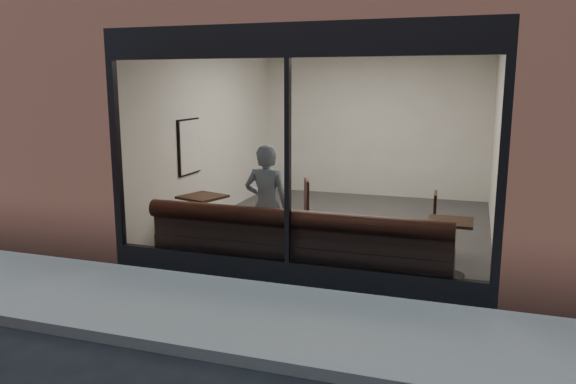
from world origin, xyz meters
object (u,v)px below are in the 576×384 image
(cafe_chair_right, at_px, (420,239))
(person, at_px, (267,205))
(cafe_table_left, at_px, (202,197))
(banquette, at_px, (297,258))
(cafe_chair_left, at_px, (295,222))
(cafe_table_right, at_px, (451,222))

(cafe_chair_right, bearing_deg, person, 26.13)
(person, relative_size, cafe_table_left, 2.77)
(banquette, distance_m, person, 0.87)
(person, height_order, cafe_chair_left, person)
(person, relative_size, cafe_table_right, 2.99)
(cafe_chair_right, bearing_deg, cafe_table_left, 4.14)
(banquette, height_order, cafe_table_left, cafe_table_left)
(cafe_table_right, xyz_separation_m, cafe_chair_right, (-0.44, 0.82, -0.50))
(person, distance_m, cafe_table_right, 2.46)
(cafe_chair_left, bearing_deg, cafe_table_right, 131.12)
(cafe_table_right, distance_m, cafe_chair_left, 2.85)
(banquette, distance_m, cafe_table_right, 2.05)
(cafe_table_left, bearing_deg, cafe_table_right, -6.34)
(person, height_order, cafe_table_left, person)
(cafe_table_right, xyz_separation_m, cafe_chair_left, (-2.52, 1.24, -0.50))
(cafe_chair_left, relative_size, cafe_chair_right, 1.04)
(banquette, bearing_deg, cafe_chair_left, 108.83)
(cafe_chair_left, bearing_deg, person, 70.09)
(person, bearing_deg, cafe_chair_right, -156.16)
(banquette, relative_size, person, 2.36)
(banquette, xyz_separation_m, cafe_table_right, (1.91, 0.55, 0.52))
(cafe_table_left, height_order, cafe_table_right, cafe_table_left)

